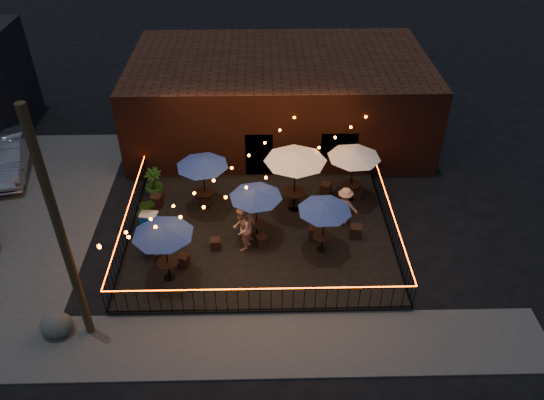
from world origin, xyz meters
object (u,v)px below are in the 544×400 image
(cafe_table_2, at_px, (256,194))
(cafe_table_3, at_px, (295,157))
(cafe_table_1, at_px, (202,163))
(cafe_table_5, at_px, (354,154))
(cooler, at_px, (150,222))
(cafe_table_4, at_px, (325,208))
(cafe_table_0, at_px, (163,231))
(boulder, at_px, (56,325))
(utility_pole, at_px, (61,236))

(cafe_table_2, distance_m, cafe_table_3, 2.34)
(cafe_table_1, bearing_deg, cafe_table_5, 3.75)
(cafe_table_1, relative_size, cafe_table_2, 1.06)
(cooler, bearing_deg, cafe_table_4, -1.70)
(cafe_table_0, distance_m, boulder, 4.37)
(cafe_table_2, xyz_separation_m, cafe_table_3, (1.53, 1.71, 0.48))
(cafe_table_4, height_order, cafe_table_5, cafe_table_5)
(cafe_table_1, distance_m, cafe_table_5, 6.03)
(cafe_table_4, bearing_deg, utility_pole, -155.28)
(cafe_table_2, height_order, cafe_table_5, cafe_table_5)
(utility_pole, bearing_deg, cafe_table_0, 45.03)
(cafe_table_5, height_order, boulder, cafe_table_5)
(cafe_table_3, bearing_deg, cafe_table_2, -131.78)
(cooler, xyz_separation_m, boulder, (-2.17, -4.80, -0.21))
(cafe_table_3, height_order, cafe_table_5, cafe_table_3)
(cafe_table_1, height_order, cafe_table_5, cafe_table_5)
(cafe_table_0, relative_size, cafe_table_3, 1.01)
(utility_pole, height_order, cafe_table_0, utility_pole)
(boulder, bearing_deg, cafe_table_3, 38.11)
(cafe_table_3, xyz_separation_m, cafe_table_5, (2.39, 0.65, -0.30))
(cafe_table_2, height_order, cafe_table_4, cafe_table_2)
(cafe_table_3, height_order, boulder, cafe_table_3)
(utility_pole, relative_size, cafe_table_4, 3.18)
(utility_pole, distance_m, cafe_table_0, 3.61)
(cafe_table_0, height_order, boulder, cafe_table_0)
(cooler, height_order, boulder, cooler)
(utility_pole, bearing_deg, cafe_table_2, 39.65)
(cafe_table_0, xyz_separation_m, cafe_table_1, (0.96, 4.11, 0.01))
(cafe_table_5, relative_size, cooler, 3.16)
(cafe_table_0, distance_m, cafe_table_5, 8.30)
(cafe_table_4, xyz_separation_m, cafe_table_5, (1.49, 3.19, 0.20))
(cafe_table_2, height_order, cooler, cafe_table_2)
(cafe_table_5, xyz_separation_m, boulder, (-10.20, -6.78, -1.95))
(cafe_table_0, relative_size, cooler, 3.20)
(cafe_table_1, bearing_deg, boulder, -123.25)
(utility_pole, height_order, boulder, utility_pole)
(cafe_table_4, xyz_separation_m, cooler, (-6.53, 1.21, -1.54))
(cafe_table_2, distance_m, boulder, 7.88)
(cafe_table_0, xyz_separation_m, cafe_table_4, (5.48, 1.32, -0.12))
(utility_pole, distance_m, cooler, 5.98)
(cafe_table_2, xyz_separation_m, cafe_table_5, (3.92, 2.36, 0.18))
(cafe_table_2, relative_size, boulder, 2.40)
(cafe_table_2, height_order, boulder, cafe_table_2)
(cafe_table_3, xyz_separation_m, cafe_table_4, (0.90, -2.54, -0.51))
(utility_pole, bearing_deg, cafe_table_1, 63.34)
(cafe_table_3, bearing_deg, boulder, -141.89)
(utility_pole, height_order, cooler, utility_pole)
(utility_pole, xyz_separation_m, cafe_table_5, (9.20, 6.74, -1.68))
(utility_pole, xyz_separation_m, cooler, (1.18, 4.76, -3.42))
(utility_pole, xyz_separation_m, cafe_table_3, (6.81, 6.09, -1.38))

